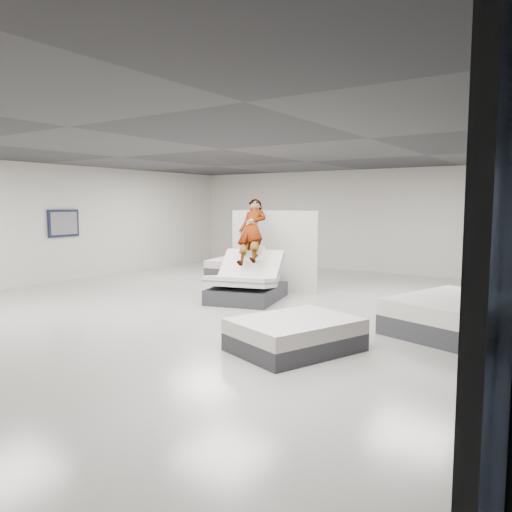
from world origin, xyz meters
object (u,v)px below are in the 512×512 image
(wall_poster, at_px, (64,223))
(hero_bed, at_px, (247,285))
(divider_panel, at_px, (274,251))
(flat_bed_left_far, at_px, (240,268))
(flat_bed_right_far, at_px, (457,316))
(remote, at_px, (256,256))
(column, at_px, (481,227))
(person, at_px, (252,244))
(flat_bed_right_near, at_px, (295,335))

(wall_poster, bearing_deg, hero_bed, 5.08)
(divider_panel, bearing_deg, flat_bed_left_far, 130.88)
(hero_bed, distance_m, flat_bed_left_far, 3.86)
(divider_panel, bearing_deg, flat_bed_right_far, -32.64)
(wall_poster, bearing_deg, divider_panel, 18.26)
(hero_bed, xyz_separation_m, remote, (0.22, 0.04, 0.65))
(flat_bed_left_far, height_order, column, column)
(divider_panel, height_order, flat_bed_right_far, divider_panel)
(divider_panel, bearing_deg, person, -99.31)
(flat_bed_right_near, xyz_separation_m, flat_bed_left_far, (-5.15, 5.76, 0.00))
(column, xyz_separation_m, wall_poster, (-9.93, -4.00, 0.00))
(flat_bed_right_near, height_order, flat_bed_left_far, flat_bed_left_far)
(remote, height_order, column, column)
(divider_panel, distance_m, flat_bed_right_far, 4.99)
(divider_panel, xyz_separation_m, column, (4.28, 2.14, 0.62))
(person, bearing_deg, divider_panel, 77.86)
(hero_bed, relative_size, column, 0.66)
(flat_bed_left_far, distance_m, wall_poster, 5.10)
(person, distance_m, flat_bed_right_near, 4.29)
(flat_bed_left_far, height_order, wall_poster, wall_poster)
(flat_bed_right_near, bearing_deg, flat_bed_right_far, 53.74)
(hero_bed, bearing_deg, person, 105.09)
(hero_bed, distance_m, divider_panel, 1.50)
(person, bearing_deg, flat_bed_right_near, -61.95)
(remote, height_order, flat_bed_right_far, remote)
(divider_panel, height_order, column, column)
(flat_bed_right_far, bearing_deg, remote, 174.55)
(flat_bed_right_far, xyz_separation_m, flat_bed_left_far, (-6.88, 3.41, -0.06))
(flat_bed_left_far, bearing_deg, wall_poster, -133.80)
(divider_panel, height_order, wall_poster, wall_poster)
(remote, height_order, divider_panel, divider_panel)
(flat_bed_right_near, height_order, wall_poster, wall_poster)
(person, distance_m, flat_bed_right_far, 4.72)
(column, bearing_deg, divider_panel, -153.51)
(hero_bed, relative_size, remote, 15.16)
(remote, xyz_separation_m, flat_bed_right_far, (4.28, -0.41, -0.70))
(hero_bed, bearing_deg, flat_bed_left_far, 128.18)
(column, distance_m, wall_poster, 10.71)
(divider_panel, bearing_deg, flat_bed_right_near, -66.78)
(person, bearing_deg, wall_poster, 173.22)
(hero_bed, distance_m, person, 0.93)
(divider_panel, xyz_separation_m, flat_bed_right_near, (2.91, -4.08, -0.75))
(remote, distance_m, column, 5.26)
(person, xyz_separation_m, wall_poster, (-5.70, -0.83, 0.38))
(hero_bed, height_order, flat_bed_left_far, hero_bed)
(hero_bed, height_order, column, column)
(column, bearing_deg, hero_bed, -139.94)
(remote, xyz_separation_m, wall_poster, (-6.01, -0.55, 0.60))
(flat_bed_right_far, bearing_deg, flat_bed_left_far, 153.67)
(remote, bearing_deg, column, 26.19)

